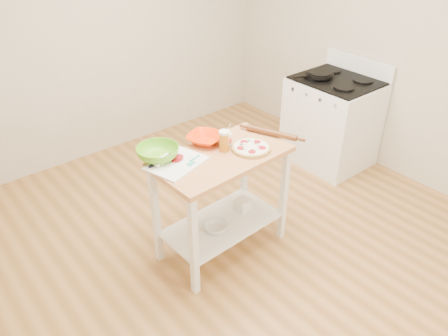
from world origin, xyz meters
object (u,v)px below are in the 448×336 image
shelf_bin (243,204)px  pizza (251,148)px  rolling_pin (272,133)px  shelf_glass_bowl (216,227)px  spatula (193,160)px  green_bowl (158,153)px  skillet (319,74)px  orange_bowl (205,139)px  gas_stove (332,121)px  knife (159,162)px  beer_pint (224,141)px  prep_island (222,184)px  yogurt_tub (226,139)px  cutting_board (176,163)px

shelf_bin → pizza: bearing=-104.9°
rolling_pin → shelf_glass_bowl: 0.87m
spatula → green_bowl: 0.26m
skillet → spatula: size_ratio=2.93×
shelf_bin → orange_bowl: bearing=137.6°
shelf_glass_bowl → pizza: bearing=-6.8°
gas_stove → rolling_pin: gas_stove is taller
shelf_glass_bowl → gas_stove: bearing=12.1°
skillet → shelf_glass_bowl: size_ratio=2.21×
skillet → orange_bowl: skillet is taller
knife → rolling_pin: bearing=-26.3°
shelf_glass_bowl → beer_pint: bearing=28.7°
gas_stove → knife: (-2.26, -0.18, 0.44)m
prep_island → yogurt_tub: 0.34m
gas_stove → shelf_glass_bowl: size_ratio=5.77×
rolling_pin → green_bowl: bearing=163.1°
spatula → orange_bowl: bearing=22.3°
prep_island → cutting_board: bearing=161.8°
cutting_board → knife: (-0.09, 0.08, 0.01)m
yogurt_tub → orange_bowl: bearing=123.7°
skillet → beer_pint: 1.73m
yogurt_tub → green_bowl: bearing=162.6°
cutting_board → orange_bowl: 0.38m
pizza → shelf_glass_bowl: pizza is taller
cutting_board → spatula: cutting_board is taller
prep_island → green_bowl: bearing=147.6°
gas_stove → rolling_pin: bearing=-163.3°
beer_pint → spatula: bearing=178.4°
beer_pint → yogurt_tub: bearing=40.2°
pizza → beer_pint: 0.21m
skillet → pizza: (-1.50, -0.60, -0.06)m
skillet → green_bowl: size_ratio=1.38×
cutting_board → orange_bowl: orange_bowl is taller
cutting_board → green_bowl: green_bowl is taller
orange_bowl → shelf_bin: size_ratio=2.51×
rolling_pin → prep_island: bearing=177.6°
yogurt_tub → spatula: bearing=-173.0°
gas_stove → shelf_glass_bowl: gas_stove is taller
green_bowl → beer_pint: 0.50m
orange_bowl → green_bowl: bearing=177.4°
cutting_board → shelf_bin: 0.84m
skillet → green_bowl: bearing=-152.4°
shelf_bin → shelf_glass_bowl: bearing=-169.0°
green_bowl → skillet: bearing=7.4°
cutting_board → shelf_glass_bowl: cutting_board is taller
cutting_board → beer_pint: beer_pint is taller
skillet → green_bowl: (-2.11, -0.28, -0.03)m
gas_stove → beer_pint: bearing=-169.1°
orange_bowl → beer_pint: 0.20m
orange_bowl → skillet: bearing=9.8°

